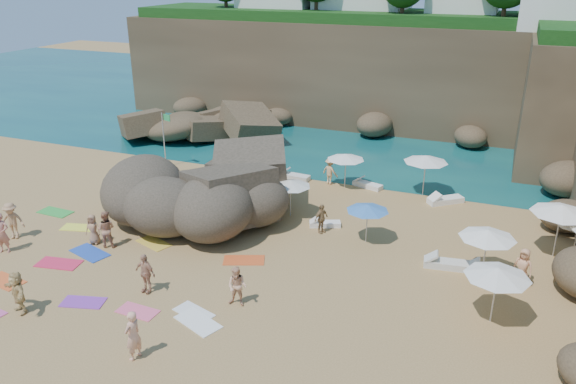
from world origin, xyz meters
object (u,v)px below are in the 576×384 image
at_px(parasol_1, 346,157).
at_px(person_stand_4, 523,267).
at_px(parasol_2, 426,159).
at_px(person_stand_0, 2,233).
at_px(person_stand_2, 330,171).
at_px(rock_outcrop, 226,220).
at_px(person_stand_6, 133,335).
at_px(person_stand_3, 321,219).
at_px(person_stand_5, 228,183).
at_px(person_stand_1, 106,229).
at_px(lounger_0, 294,177).
at_px(flag_pole, 165,133).
at_px(parasol_0, 290,183).

bearing_deg(parasol_1, person_stand_4, -38.65).
relative_size(parasol_2, person_stand_0, 1.30).
bearing_deg(person_stand_0, person_stand_2, 32.01).
xyz_separation_m(rock_outcrop, person_stand_6, (2.28, -10.79, 0.89)).
xyz_separation_m(rock_outcrop, person_stand_0, (-7.67, -6.79, 0.94)).
xyz_separation_m(person_stand_4, person_stand_6, (-11.73, -9.65, 0.09)).
bearing_deg(parasol_2, person_stand_3, -119.18).
relative_size(person_stand_5, person_stand_6, 0.89).
bearing_deg(rock_outcrop, person_stand_5, 115.43).
bearing_deg(person_stand_4, person_stand_1, -148.59).
xyz_separation_m(parasol_2, lounger_0, (-7.65, -0.38, -1.98)).
xyz_separation_m(lounger_0, person_stand_4, (12.92, -7.94, 0.66)).
bearing_deg(rock_outcrop, parasol_1, 56.83).
relative_size(parasol_1, person_stand_4, 1.35).
bearing_deg(person_stand_4, rock_outcrop, -164.39).
xyz_separation_m(flag_pole, person_stand_6, (9.58, -16.63, -1.38)).
bearing_deg(person_stand_6, flag_pole, -141.78).
distance_m(rock_outcrop, person_stand_0, 10.29).
xyz_separation_m(rock_outcrop, person_stand_1, (-3.71, -4.63, 0.88)).
distance_m(person_stand_3, person_stand_6, 11.51).
distance_m(person_stand_1, person_stand_3, 10.02).
relative_size(person_stand_1, person_stand_3, 1.19).
bearing_deg(person_stand_3, person_stand_4, -75.21).
xyz_separation_m(parasol_1, person_stand_4, (9.69, -7.75, -1.08)).
distance_m(parasol_0, person_stand_0, 13.53).
height_order(person_stand_0, person_stand_2, person_stand_0).
relative_size(parasol_0, parasol_2, 0.85).
height_order(parasol_1, person_stand_6, parasol_1).
relative_size(flag_pole, person_stand_1, 2.02).
distance_m(parasol_0, person_stand_4, 11.54).
height_order(flag_pole, person_stand_5, flag_pole).
distance_m(person_stand_3, person_stand_4, 9.18).
relative_size(lounger_0, person_stand_3, 1.29).
height_order(parasol_0, parasol_2, parasol_2).
height_order(rock_outcrop, parasol_1, parasol_1).
relative_size(parasol_2, person_stand_1, 1.40).
bearing_deg(person_stand_2, person_stand_6, 107.47).
height_order(lounger_0, person_stand_4, person_stand_4).
distance_m(flag_pole, person_stand_3, 13.49).
relative_size(person_stand_0, person_stand_6, 1.06).
bearing_deg(parasol_2, lounger_0, -177.19).
relative_size(parasol_2, person_stand_4, 1.53).
bearing_deg(person_stand_3, person_stand_0, 144.16).
relative_size(flag_pole, person_stand_6, 1.99).
xyz_separation_m(parasol_1, person_stand_6, (-2.04, -17.40, -0.99)).
bearing_deg(person_stand_1, flag_pole, -89.96).
height_order(rock_outcrop, lounger_0, rock_outcrop).
bearing_deg(parasol_2, parasol_1, -172.66).
distance_m(parasol_1, person_stand_3, 6.34).
bearing_deg(person_stand_1, parasol_2, -155.43).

